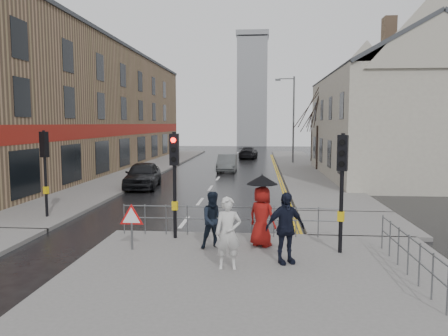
% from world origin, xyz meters
% --- Properties ---
extents(ground, '(120.00, 120.00, 0.00)m').
position_xyz_m(ground, '(0.00, 0.00, 0.00)').
color(ground, black).
rests_on(ground, ground).
extents(near_pavement, '(10.00, 9.00, 0.14)m').
position_xyz_m(near_pavement, '(3.00, -3.50, 0.07)').
color(near_pavement, '#605E5B').
rests_on(near_pavement, ground).
extents(left_pavement, '(4.00, 44.00, 0.14)m').
position_xyz_m(left_pavement, '(-6.50, 23.00, 0.07)').
color(left_pavement, '#605E5B').
rests_on(left_pavement, ground).
extents(right_pavement, '(4.00, 40.00, 0.14)m').
position_xyz_m(right_pavement, '(6.50, 25.00, 0.07)').
color(right_pavement, '#605E5B').
rests_on(right_pavement, ground).
extents(pavement_bridge_right, '(4.00, 4.20, 0.14)m').
position_xyz_m(pavement_bridge_right, '(6.50, 3.00, 0.07)').
color(pavement_bridge_right, '#605E5B').
rests_on(pavement_bridge_right, ground).
extents(building_left_terrace, '(8.00, 42.00, 10.00)m').
position_xyz_m(building_left_terrace, '(-12.00, 22.00, 5.00)').
color(building_left_terrace, '#947255').
rests_on(building_left_terrace, ground).
extents(building_right_cream, '(9.00, 16.40, 10.10)m').
position_xyz_m(building_right_cream, '(12.00, 18.00, 4.78)').
color(building_right_cream, '#B9B4A2').
rests_on(building_right_cream, ground).
extents(church_tower, '(5.00, 5.00, 18.00)m').
position_xyz_m(church_tower, '(1.50, 62.00, 9.00)').
color(church_tower, gray).
rests_on(church_tower, ground).
extents(traffic_signal_near_left, '(0.28, 0.27, 3.40)m').
position_xyz_m(traffic_signal_near_left, '(0.20, 0.20, 2.46)').
color(traffic_signal_near_left, black).
rests_on(traffic_signal_near_left, near_pavement).
extents(traffic_signal_near_right, '(0.34, 0.33, 3.40)m').
position_xyz_m(traffic_signal_near_right, '(5.20, -1.00, 2.46)').
color(traffic_signal_near_right, black).
rests_on(traffic_signal_near_right, near_pavement).
extents(traffic_signal_far_left, '(0.34, 0.33, 3.40)m').
position_xyz_m(traffic_signal_far_left, '(-5.50, 3.00, 2.46)').
color(traffic_signal_far_left, black).
rests_on(traffic_signal_far_left, left_pavement).
extents(guard_railing_front, '(7.14, 0.04, 1.00)m').
position_xyz_m(guard_railing_front, '(1.95, 0.60, 0.86)').
color(guard_railing_front, '#595B5E').
rests_on(guard_railing_front, near_pavement).
extents(guard_railing_side, '(0.04, 4.54, 1.00)m').
position_xyz_m(guard_railing_side, '(6.50, -2.75, 0.84)').
color(guard_railing_side, '#595B5E').
rests_on(guard_railing_side, near_pavement).
extents(warning_sign, '(0.80, 0.07, 1.35)m').
position_xyz_m(warning_sign, '(-0.80, -1.21, 1.04)').
color(warning_sign, '#595B5E').
rests_on(warning_sign, near_pavement).
extents(street_lamp, '(1.83, 0.25, 8.00)m').
position_xyz_m(street_lamp, '(5.82, 28.00, 4.71)').
color(street_lamp, '#595B5E').
rests_on(street_lamp, right_pavement).
extents(tree_near, '(2.40, 2.40, 6.58)m').
position_xyz_m(tree_near, '(7.50, 22.00, 5.14)').
color(tree_near, black).
rests_on(tree_near, right_pavement).
extents(tree_far, '(2.40, 2.40, 5.64)m').
position_xyz_m(tree_far, '(8.00, 30.00, 4.42)').
color(tree_far, black).
rests_on(tree_far, right_pavement).
extents(pedestrian_a, '(0.71, 0.50, 1.83)m').
position_xyz_m(pedestrian_a, '(2.12, -2.64, 1.06)').
color(pedestrian_a, beige).
rests_on(pedestrian_a, near_pavement).
extents(pedestrian_b, '(0.98, 0.88, 1.68)m').
position_xyz_m(pedestrian_b, '(1.57, -0.87, 0.98)').
color(pedestrian_b, black).
rests_on(pedestrian_b, near_pavement).
extents(pedestrian_with_umbrella, '(1.06, 0.98, 2.15)m').
position_xyz_m(pedestrian_with_umbrella, '(2.97, -0.51, 1.29)').
color(pedestrian_with_umbrella, maroon).
rests_on(pedestrian_with_umbrella, near_pavement).
extents(pedestrian_d, '(1.20, 0.85, 1.89)m').
position_xyz_m(pedestrian_d, '(3.58, -2.07, 1.08)').
color(pedestrian_d, black).
rests_on(pedestrian_d, near_pavement).
extents(car_parked, '(2.30, 4.72, 1.55)m').
position_xyz_m(car_parked, '(-4.00, 11.75, 0.78)').
color(car_parked, black).
rests_on(car_parked, ground).
extents(car_mid, '(1.44, 4.11, 1.35)m').
position_xyz_m(car_mid, '(0.30, 21.05, 0.68)').
color(car_mid, '#4A4D4F').
rests_on(car_mid, ground).
extents(car_far, '(2.12, 4.52, 1.28)m').
position_xyz_m(car_far, '(1.64, 34.02, 0.64)').
color(car_far, black).
rests_on(car_far, ground).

